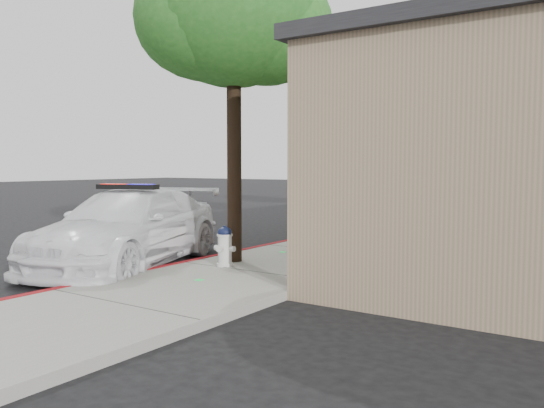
{
  "coord_description": "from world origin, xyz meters",
  "views": [
    {
      "loc": [
        7.84,
        -8.26,
        2.11
      ],
      "look_at": [
        1.03,
        1.78,
        1.26
      ],
      "focal_mm": 36.93,
      "sensor_mm": 36.0,
      "label": 1
    }
  ],
  "objects_px": {
    "street_tree_far": "(433,94)",
    "fire_hydrant": "(225,246)",
    "street_tree_near": "(234,17)",
    "street_tree_mid": "(365,68)",
    "police_car": "(128,228)"
  },
  "relations": [
    {
      "from": "street_tree_far",
      "to": "fire_hydrant",
      "type": "bearing_deg",
      "value": -88.72
    },
    {
      "from": "street_tree_near",
      "to": "street_tree_mid",
      "type": "bearing_deg",
      "value": 91.03
    },
    {
      "from": "street_tree_near",
      "to": "street_tree_mid",
      "type": "xyz_separation_m",
      "value": [
        -0.11,
        6.4,
        -0.09
      ]
    },
    {
      "from": "street_tree_near",
      "to": "street_tree_far",
      "type": "xyz_separation_m",
      "value": [
        -0.12,
        12.55,
        -0.22
      ]
    },
    {
      "from": "street_tree_near",
      "to": "street_tree_far",
      "type": "distance_m",
      "value": 12.55
    },
    {
      "from": "fire_hydrant",
      "to": "street_tree_far",
      "type": "bearing_deg",
      "value": 84.8
    },
    {
      "from": "street_tree_near",
      "to": "street_tree_far",
      "type": "bearing_deg",
      "value": 90.54
    },
    {
      "from": "street_tree_mid",
      "to": "fire_hydrant",
      "type": "bearing_deg",
      "value": -87.63
    },
    {
      "from": "fire_hydrant",
      "to": "street_tree_far",
      "type": "height_order",
      "value": "street_tree_far"
    },
    {
      "from": "police_car",
      "to": "street_tree_far",
      "type": "distance_m",
      "value": 14.26
    },
    {
      "from": "police_car",
      "to": "street_tree_mid",
      "type": "xyz_separation_m",
      "value": [
        1.93,
        7.4,
        4.16
      ]
    },
    {
      "from": "police_car",
      "to": "fire_hydrant",
      "type": "bearing_deg",
      "value": -6.02
    },
    {
      "from": "fire_hydrant",
      "to": "street_tree_mid",
      "type": "distance_m",
      "value": 8.23
    },
    {
      "from": "police_car",
      "to": "fire_hydrant",
      "type": "xyz_separation_m",
      "value": [
        2.22,
        0.46,
        -0.26
      ]
    },
    {
      "from": "police_car",
      "to": "street_tree_near",
      "type": "relative_size",
      "value": 0.9
    }
  ]
}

